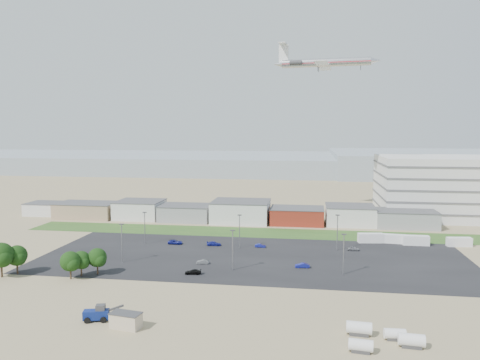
% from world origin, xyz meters
% --- Properties ---
extents(ground, '(700.00, 700.00, 0.00)m').
position_xyz_m(ground, '(0.00, 0.00, 0.00)').
color(ground, '#917E5C').
rests_on(ground, ground).
extents(parking_lot, '(120.00, 50.00, 0.01)m').
position_xyz_m(parking_lot, '(5.00, 20.00, 0.01)').
color(parking_lot, black).
rests_on(parking_lot, ground).
extents(grass_strip, '(160.00, 16.00, 0.02)m').
position_xyz_m(grass_strip, '(0.00, 52.00, 0.01)').
color(grass_strip, '#2B521E').
rests_on(grass_strip, ground).
extents(hills_backdrop, '(700.00, 200.00, 9.00)m').
position_xyz_m(hills_backdrop, '(40.00, 315.00, 4.50)').
color(hills_backdrop, gray).
rests_on(hills_backdrop, ground).
extents(building_row, '(170.00, 20.00, 8.00)m').
position_xyz_m(building_row, '(-17.00, 71.00, 4.00)').
color(building_row, silver).
rests_on(building_row, ground).
extents(parking_garage, '(80.00, 40.00, 25.00)m').
position_xyz_m(parking_garage, '(90.00, 95.00, 12.50)').
color(parking_garage, silver).
rests_on(parking_garage, ground).
extents(portable_shed, '(6.06, 3.84, 2.85)m').
position_xyz_m(portable_shed, '(-12.02, -31.01, 1.42)').
color(portable_shed, '#BDAC8F').
rests_on(portable_shed, ground).
extents(telehandler, '(7.90, 4.29, 3.13)m').
position_xyz_m(telehandler, '(-18.74, -28.86, 1.56)').
color(telehandler, navy).
rests_on(telehandler, ground).
extents(storage_tank_nw, '(4.55, 2.59, 2.62)m').
position_xyz_m(storage_tank_nw, '(29.52, -27.76, 1.31)').
color(storage_tank_nw, silver).
rests_on(storage_tank_nw, ground).
extents(storage_tank_ne, '(3.66, 1.92, 2.16)m').
position_xyz_m(storage_tank_ne, '(35.38, -28.81, 1.08)').
color(storage_tank_ne, silver).
rests_on(storage_tank_ne, ground).
extents(storage_tank_sw, '(4.08, 2.38, 2.33)m').
position_xyz_m(storage_tank_sw, '(29.14, -34.26, 1.16)').
color(storage_tank_sw, silver).
rests_on(storage_tank_sw, ground).
extents(storage_tank_se, '(4.37, 2.46, 2.53)m').
position_xyz_m(storage_tank_se, '(37.61, -31.26, 1.26)').
color(storage_tank_se, silver).
rests_on(storage_tank_se, ground).
extents(box_trailer_a, '(8.15, 3.57, 2.95)m').
position_xyz_m(box_trailer_a, '(40.11, 42.78, 1.48)').
color(box_trailer_a, silver).
rests_on(box_trailer_a, ground).
extents(box_trailer_b, '(7.64, 3.19, 2.78)m').
position_xyz_m(box_trailer_b, '(47.16, 43.09, 1.39)').
color(box_trailer_b, silver).
rests_on(box_trailer_b, ground).
extents(box_trailer_c, '(7.99, 2.53, 2.99)m').
position_xyz_m(box_trailer_c, '(53.70, 41.43, 1.50)').
color(box_trailer_c, silver).
rests_on(box_trailer_c, ground).
extents(box_trailer_d, '(7.64, 3.25, 2.77)m').
position_xyz_m(box_trailer_d, '(66.64, 41.69, 1.39)').
color(box_trailer_d, silver).
rests_on(box_trailer_d, ground).
extents(tree_far_left, '(6.47, 6.47, 9.70)m').
position_xyz_m(tree_far_left, '(-53.55, -7.32, 4.85)').
color(tree_far_left, black).
rests_on(tree_far_left, ground).
extents(tree_left, '(5.46, 5.46, 8.19)m').
position_xyz_m(tree_left, '(-51.43, -4.26, 4.10)').
color(tree_left, black).
rests_on(tree_left, ground).
extents(tree_mid, '(5.14, 5.14, 7.70)m').
position_xyz_m(tree_mid, '(-36.13, -6.18, 3.85)').
color(tree_mid, black).
rests_on(tree_mid, ground).
extents(tree_right, '(4.74, 4.74, 7.11)m').
position_xyz_m(tree_right, '(-34.70, -3.61, 3.55)').
color(tree_right, black).
rests_on(tree_right, ground).
extents(tree_near, '(5.01, 5.01, 7.51)m').
position_xyz_m(tree_near, '(-31.38, -1.71, 3.75)').
color(tree_near, black).
rests_on(tree_near, ground).
extents(lightpole_front_l, '(1.25, 0.52, 10.66)m').
position_xyz_m(lightpole_front_l, '(-29.54, 9.45, 5.33)').
color(lightpole_front_l, slate).
rests_on(lightpole_front_l, ground).
extents(lightpole_front_m, '(1.23, 0.51, 10.45)m').
position_xyz_m(lightpole_front_m, '(1.34, 6.86, 5.23)').
color(lightpole_front_m, slate).
rests_on(lightpole_front_m, ground).
extents(lightpole_front_r, '(1.21, 0.50, 10.25)m').
position_xyz_m(lightpole_front_r, '(29.16, 7.35, 5.13)').
color(lightpole_front_r, slate).
rests_on(lightpole_front_r, ground).
extents(lightpole_back_l, '(1.20, 0.50, 10.19)m').
position_xyz_m(lightpole_back_l, '(-30.64, 30.26, 5.09)').
color(lightpole_back_l, slate).
rests_on(lightpole_back_l, ground).
extents(lightpole_back_m, '(1.21, 0.50, 10.27)m').
position_xyz_m(lightpole_back_m, '(-0.32, 29.65, 5.14)').
color(lightpole_back_m, slate).
rests_on(lightpole_back_m, ground).
extents(lightpole_back_r, '(1.27, 0.53, 10.80)m').
position_xyz_m(lightpole_back_r, '(28.95, 31.12, 5.40)').
color(lightpole_back_r, slate).
rests_on(lightpole_back_r, ground).
extents(airliner, '(46.56, 34.28, 12.88)m').
position_xyz_m(airliner, '(26.28, 88.89, 63.33)').
color(airliner, silver).
extents(parked_car_1, '(3.90, 1.68, 1.25)m').
position_xyz_m(parked_car_1, '(18.99, 11.55, 0.62)').
color(parked_car_1, navy).
rests_on(parked_car_1, ground).
extents(parked_car_3, '(4.24, 2.10, 1.19)m').
position_xyz_m(parked_car_3, '(-7.89, 1.93, 0.59)').
color(parked_car_3, black).
rests_on(parked_car_3, ground).
extents(parked_car_4, '(3.41, 1.33, 1.11)m').
position_xyz_m(parked_car_4, '(-7.56, 11.21, 0.55)').
color(parked_car_4, '#595B5E').
rests_on(parked_car_4, ground).
extents(parked_car_6, '(4.58, 2.19, 1.29)m').
position_xyz_m(parked_car_6, '(-8.66, 31.30, 0.64)').
color(parked_car_6, navy).
rests_on(parked_car_6, ground).
extents(parked_car_8, '(3.48, 1.42, 1.18)m').
position_xyz_m(parked_car_8, '(33.77, 31.51, 0.59)').
color(parked_car_8, '#A5A5AA').
rests_on(parked_car_8, ground).
extents(parked_car_9, '(4.72, 2.33, 1.29)m').
position_xyz_m(parked_car_9, '(-21.14, 31.45, 0.64)').
color(parked_car_9, navy).
rests_on(parked_car_9, ground).
extents(parked_car_11, '(3.36, 1.36, 1.08)m').
position_xyz_m(parked_car_11, '(5.89, 31.26, 0.54)').
color(parked_car_11, navy).
rests_on(parked_car_11, ground).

